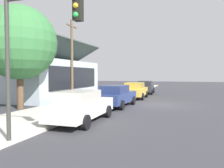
{
  "coord_description": "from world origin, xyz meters",
  "views": [
    {
      "loc": [
        -17.84,
        -2.03,
        2.38
      ],
      "look_at": [
        -0.04,
        3.8,
        1.58
      ],
      "focal_mm": 36.2,
      "sensor_mm": 36.0,
      "label": 1
    }
  ],
  "objects_px": {
    "shade_tree": "(19,43)",
    "traffic_light_main": "(34,39)",
    "car_mustard": "(135,90)",
    "car_charcoal": "(145,87)",
    "utility_pole_wooden": "(72,58)",
    "fire_hydrant_red": "(84,104)",
    "car_navy": "(116,96)",
    "car_ivory": "(81,106)"
  },
  "relations": [
    {
      "from": "shade_tree",
      "to": "traffic_light_main",
      "type": "distance_m",
      "value": 9.11
    },
    {
      "from": "shade_tree",
      "to": "car_mustard",
      "type": "bearing_deg",
      "value": -33.23
    },
    {
      "from": "traffic_light_main",
      "to": "car_charcoal",
      "type": "bearing_deg",
      "value": 0.34
    },
    {
      "from": "car_charcoal",
      "to": "traffic_light_main",
      "type": "relative_size",
      "value": 0.87
    },
    {
      "from": "utility_pole_wooden",
      "to": "fire_hydrant_red",
      "type": "bearing_deg",
      "value": -145.93
    },
    {
      "from": "car_mustard",
      "to": "shade_tree",
      "type": "relative_size",
      "value": 0.64
    },
    {
      "from": "car_navy",
      "to": "car_mustard",
      "type": "bearing_deg",
      "value": 1.23
    },
    {
      "from": "car_mustard",
      "to": "fire_hydrant_red",
      "type": "bearing_deg",
      "value": 168.78
    },
    {
      "from": "car_mustard",
      "to": "car_charcoal",
      "type": "distance_m",
      "value": 5.73
    },
    {
      "from": "car_charcoal",
      "to": "shade_tree",
      "type": "relative_size",
      "value": 0.64
    },
    {
      "from": "car_ivory",
      "to": "car_navy",
      "type": "distance_m",
      "value": 5.67
    },
    {
      "from": "car_mustard",
      "to": "shade_tree",
      "type": "xyz_separation_m",
      "value": [
        -9.18,
        6.01,
        3.7
      ]
    },
    {
      "from": "traffic_light_main",
      "to": "fire_hydrant_red",
      "type": "distance_m",
      "value": 7.92
    },
    {
      "from": "car_charcoal",
      "to": "traffic_light_main",
      "type": "xyz_separation_m",
      "value": [
        -21.52,
        -0.13,
        2.68
      ]
    },
    {
      "from": "traffic_light_main",
      "to": "fire_hydrant_red",
      "type": "height_order",
      "value": "traffic_light_main"
    },
    {
      "from": "car_ivory",
      "to": "utility_pole_wooden",
      "type": "bearing_deg",
      "value": 30.05
    },
    {
      "from": "car_navy",
      "to": "shade_tree",
      "type": "bearing_deg",
      "value": 120.0
    },
    {
      "from": "fire_hydrant_red",
      "to": "traffic_light_main",
      "type": "bearing_deg",
      "value": -166.91
    },
    {
      "from": "car_navy",
      "to": "car_mustard",
      "type": "distance_m",
      "value": 6.05
    },
    {
      "from": "car_navy",
      "to": "fire_hydrant_red",
      "type": "distance_m",
      "value": 2.97
    },
    {
      "from": "car_ivory",
      "to": "shade_tree",
      "type": "height_order",
      "value": "shade_tree"
    },
    {
      "from": "car_navy",
      "to": "traffic_light_main",
      "type": "bearing_deg",
      "value": -176.31
    },
    {
      "from": "car_ivory",
      "to": "car_navy",
      "type": "relative_size",
      "value": 1.0
    },
    {
      "from": "traffic_light_main",
      "to": "utility_pole_wooden",
      "type": "relative_size",
      "value": 0.69
    },
    {
      "from": "car_mustard",
      "to": "car_charcoal",
      "type": "bearing_deg",
      "value": -1.79
    },
    {
      "from": "car_navy",
      "to": "utility_pole_wooden",
      "type": "bearing_deg",
      "value": 60.58
    },
    {
      "from": "car_charcoal",
      "to": "shade_tree",
      "type": "distance_m",
      "value": 16.51
    },
    {
      "from": "utility_pole_wooden",
      "to": "car_navy",
      "type": "bearing_deg",
      "value": -121.57
    },
    {
      "from": "traffic_light_main",
      "to": "car_mustard",
      "type": "bearing_deg",
      "value": 0.6
    },
    {
      "from": "car_navy",
      "to": "shade_tree",
      "type": "relative_size",
      "value": 0.68
    },
    {
      "from": "utility_pole_wooden",
      "to": "car_ivory",
      "type": "bearing_deg",
      "value": -149.39
    },
    {
      "from": "car_ivory",
      "to": "car_charcoal",
      "type": "distance_m",
      "value": 17.45
    },
    {
      "from": "car_navy",
      "to": "utility_pole_wooden",
      "type": "xyz_separation_m",
      "value": [
        3.32,
        5.4,
        3.11
      ]
    },
    {
      "from": "car_mustard",
      "to": "utility_pole_wooden",
      "type": "height_order",
      "value": "utility_pole_wooden"
    },
    {
      "from": "car_mustard",
      "to": "fire_hydrant_red",
      "type": "height_order",
      "value": "car_mustard"
    },
    {
      "from": "car_mustard",
      "to": "utility_pole_wooden",
      "type": "bearing_deg",
      "value": 115.04
    },
    {
      "from": "car_mustard",
      "to": "utility_pole_wooden",
      "type": "distance_m",
      "value": 6.88
    },
    {
      "from": "car_navy",
      "to": "fire_hydrant_red",
      "type": "xyz_separation_m",
      "value": [
        -2.6,
        1.4,
        -0.32
      ]
    },
    {
      "from": "utility_pole_wooden",
      "to": "fire_hydrant_red",
      "type": "height_order",
      "value": "utility_pole_wooden"
    },
    {
      "from": "fire_hydrant_red",
      "to": "car_mustard",
      "type": "bearing_deg",
      "value": -9.8
    },
    {
      "from": "car_navy",
      "to": "traffic_light_main",
      "type": "distance_m",
      "value": 10.1
    },
    {
      "from": "car_ivory",
      "to": "car_mustard",
      "type": "distance_m",
      "value": 11.72
    }
  ]
}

